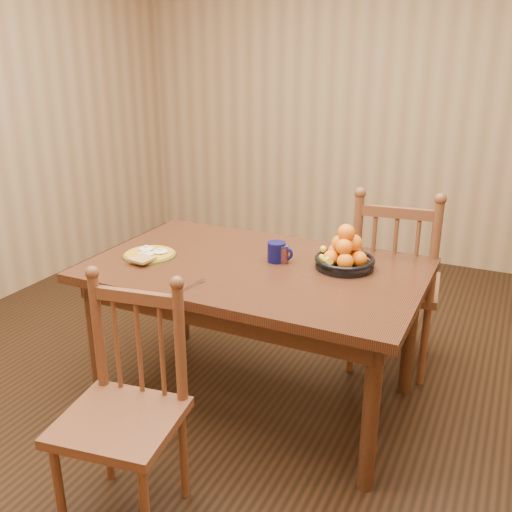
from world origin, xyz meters
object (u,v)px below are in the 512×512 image
at_px(dining_table, 256,282).
at_px(coffee_mug, 277,252).
at_px(chair_far, 394,284).
at_px(breakfast_plate, 149,254).
at_px(chair_near, 124,411).
at_px(fruit_bowl, 345,254).

xyz_separation_m(dining_table, coffee_mug, (0.07, 0.10, 0.14)).
height_order(dining_table, chair_far, chair_far).
distance_m(dining_table, chair_far, 0.85).
bearing_deg(breakfast_plate, chair_near, -61.76).
distance_m(chair_near, fruit_bowl, 1.24).
xyz_separation_m(breakfast_plate, coffee_mug, (0.62, 0.21, 0.04)).
height_order(chair_far, breakfast_plate, chair_far).
bearing_deg(breakfast_plate, fruit_bowl, 16.33).
distance_m(chair_far, breakfast_plate, 1.35).
bearing_deg(coffee_mug, chair_near, -100.55).
relative_size(dining_table, coffee_mug, 12.01).
xyz_separation_m(coffee_mug, fruit_bowl, (0.32, 0.06, 0.02)).
relative_size(chair_far, coffee_mug, 7.92).
xyz_separation_m(chair_far, fruit_bowl, (-0.16, -0.47, 0.30)).
relative_size(chair_near, coffee_mug, 7.10).
xyz_separation_m(dining_table, chair_near, (-0.12, -0.91, -0.20)).
bearing_deg(fruit_bowl, dining_table, -158.14).
bearing_deg(chair_far, fruit_bowl, 65.02).
bearing_deg(chair_near, fruit_bowl, 55.97).
xyz_separation_m(chair_near, breakfast_plate, (-0.43, 0.80, 0.30)).
relative_size(dining_table, fruit_bowl, 5.52).
bearing_deg(chair_far, dining_table, 42.23).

